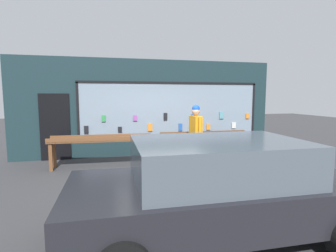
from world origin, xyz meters
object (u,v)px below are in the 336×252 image
Objects in this scene: display_table_left at (102,142)px; display_table_right at (207,138)px; person_browsing at (196,130)px; parked_car at (217,187)px; small_dog at (182,161)px.

display_table_left reaches higher than display_table_right.
person_browsing is at bearing -13.58° from display_table_left.
small_dog is at bearing 83.25° from parked_car.
display_table_left reaches higher than small_dog.
person_browsing reaches higher than parked_car.
person_browsing is (-0.59, -0.62, 0.33)m from display_table_right.
display_table_right is 5.39× the size of small_dog.
display_table_left is 4.56m from parked_car.
parked_car reaches higher than small_dog.
display_table_right is at bearing -23.73° from small_dog.
person_browsing is 3.32× the size of small_dog.
display_table_right is 0.92m from person_browsing.
display_table_left is at bearing 179.94° from display_table_right.
display_table_right is 1.49m from small_dog.
display_table_right is 0.69× the size of parked_car.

